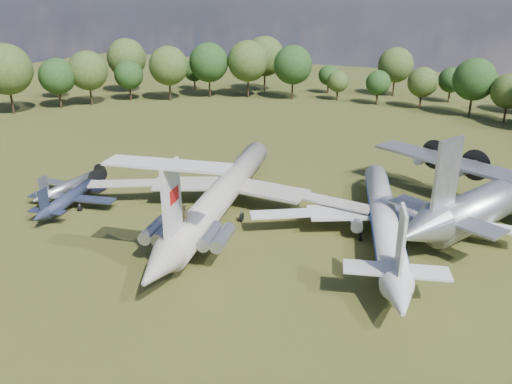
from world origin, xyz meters
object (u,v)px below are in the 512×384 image
at_px(tu104_jet, 383,222).
at_px(small_prop_west, 70,201).
at_px(il62_airliner, 224,196).
at_px(person_on_il62, 185,213).
at_px(small_prop_northwest, 71,188).
at_px(an12_transport, 504,200).

xyz_separation_m(tu104_jet, small_prop_west, (-39.00, -9.83, -0.86)).
xyz_separation_m(il62_airliner, tu104_jet, (20.01, 1.94, -0.33)).
bearing_deg(il62_airliner, person_on_il62, -90.00).
bearing_deg(tu104_jet, small_prop_northwest, 170.61).
relative_size(tu104_jet, small_prop_west, 2.52).
bearing_deg(small_prop_west, small_prop_northwest, 120.52).
bearing_deg(person_on_il62, tu104_jet, -141.93).
distance_m(an12_transport, person_on_il62, 39.59).
bearing_deg(small_prop_northwest, person_on_il62, -22.60).
xyz_separation_m(small_prop_west, person_on_il62, (21.96, -5.19, 4.55)).
height_order(an12_transport, person_on_il62, person_on_il62).
xyz_separation_m(il62_airliner, an12_transport, (32.25, 13.43, 0.46)).
height_order(small_prop_northwest, person_on_il62, person_on_il62).
relative_size(an12_transport, small_prop_west, 2.66).
height_order(an12_transport, small_prop_west, an12_transport).
relative_size(il62_airliner, small_prop_west, 2.99).
bearing_deg(small_prop_west, il62_airliner, 8.24).
bearing_deg(person_on_il62, small_prop_west, -16.62).
height_order(tu104_jet, person_on_il62, person_on_il62).
bearing_deg(person_on_il62, small_prop_northwest, -22.57).
distance_m(il62_airliner, small_prop_west, 20.60).
relative_size(il62_airliner, tu104_jet, 1.18).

